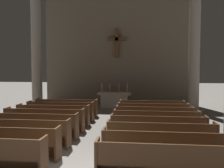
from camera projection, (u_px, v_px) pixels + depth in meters
The scene contains 23 objects.
pew_left_row_2 at pixel (3, 142), 6.96m from camera, with size 3.35×0.50×0.95m.
pew_left_row_3 at pixel (20, 132), 7.99m from camera, with size 3.35×0.50×0.95m.
pew_left_row_4 at pixel (34, 125), 9.02m from camera, with size 3.35×0.50×0.95m.
pew_left_row_5 at pixel (44, 119), 10.05m from camera, with size 3.35×0.50×0.95m.
pew_left_row_6 at pixel (53, 115), 11.08m from camera, with size 3.35×0.50×0.95m.
pew_left_row_7 at pixel (60, 111), 12.11m from camera, with size 3.35×0.50×0.95m.
pew_left_row_8 at pixel (67, 108), 13.13m from camera, with size 3.35×0.50×0.95m.
pew_right_row_1 at pixel (169, 162), 5.43m from camera, with size 3.35×0.50×0.95m.
pew_right_row_2 at pixel (164, 147), 6.46m from camera, with size 3.35×0.50×0.95m.
pew_right_row_3 at pixel (161, 137), 7.49m from camera, with size 3.35×0.50×0.95m.
pew_right_row_4 at pixel (158, 128), 8.52m from camera, with size 3.35×0.50×0.95m.
pew_right_row_5 at pixel (156, 122), 9.54m from camera, with size 3.35×0.50×0.95m.
pew_right_row_6 at pixel (154, 117), 10.57m from camera, with size 3.35×0.50×0.95m.
pew_right_row_7 at pixel (153, 113), 11.60m from camera, with size 3.35×0.50×0.95m.
pew_right_row_8 at pixel (152, 109), 12.63m from camera, with size 3.35×0.50×0.95m.
column_left_second at pixel (37, 54), 15.29m from camera, with size 0.97×0.97×7.28m.
column_right_second at pixel (194, 53), 14.23m from camera, with size 0.97×0.97×7.28m.
altar at pixel (114, 100), 16.09m from camera, with size 2.20×0.90×1.01m.
candlestick_outer_left at pixel (102, 90), 16.14m from camera, with size 0.16×0.16×0.61m.
candlestick_inner_left at pixel (110, 90), 16.08m from camera, with size 0.16×0.16×0.61m.
candlestick_inner_right at pixel (119, 90), 16.01m from camera, with size 0.16×0.16×0.61m.
candlestick_outer_right at pixel (127, 90), 15.95m from camera, with size 0.16×0.16×0.61m.
apse_with_cross at pixel (117, 49), 17.80m from camera, with size 10.76×0.50×8.09m.
Camera 1 is at (1.60, -5.46, 2.58)m, focal length 38.64 mm.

